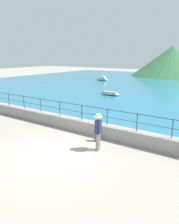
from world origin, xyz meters
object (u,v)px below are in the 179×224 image
at_px(boat_4, 110,93).
at_px(bollard, 97,135).
at_px(boat_3, 102,79).
at_px(person_walking, 98,130).

bearing_deg(boat_4, bollard, -63.57).
bearing_deg(boat_4, boat_3, 124.81).
bearing_deg(bollard, boat_4, 116.43).
bearing_deg(boat_3, boat_4, -55.19).
relative_size(person_walking, bollard, 2.76).
xyz_separation_m(bollard, boat_4, (-5.95, 11.97, -0.06)).
xyz_separation_m(person_walking, bollard, (-0.64, 0.90, -0.66)).
distance_m(bollard, boat_3, 27.58).
height_order(bollard, boat_3, boat_3).
bearing_deg(boat_4, person_walking, -62.87).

